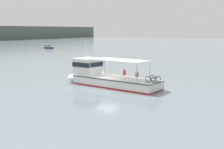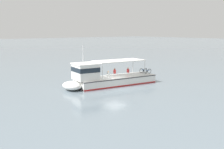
{
  "view_description": "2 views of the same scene",
  "coord_description": "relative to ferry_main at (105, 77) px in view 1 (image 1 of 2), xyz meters",
  "views": [
    {
      "loc": [
        -29.06,
        -17.05,
        6.62
      ],
      "look_at": [
        0.98,
        -0.25,
        1.4
      ],
      "focal_mm": 47.65,
      "sensor_mm": 36.0,
      "label": 1
    },
    {
      "loc": [
        -25.17,
        21.34,
        7.09
      ],
      "look_at": [
        0.98,
        -0.25,
        1.4
      ],
      "focal_mm": 42.45,
      "sensor_mm": 36.0,
      "label": 2
    }
  ],
  "objects": [
    {
      "name": "ferry_main",
      "position": [
        0.0,
        0.0,
        0.0
      ],
      "size": [
        4.9,
        13.03,
        5.32
      ],
      "color": "white",
      "rests_on": "ground"
    },
    {
      "name": "ground_plane",
      "position": [
        -1.13,
        -0.75,
        -1.02
      ],
      "size": [
        400.0,
        400.0,
        0.0
      ],
      "primitive_type": "plane",
      "color": "slate"
    },
    {
      "name": "motorboat_near_starboard",
      "position": [
        50.33,
        53.01,
        -0.47
      ],
      "size": [
        1.83,
        3.76,
        1.26
      ],
      "color": "navy",
      "rests_on": "ground"
    }
  ]
}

